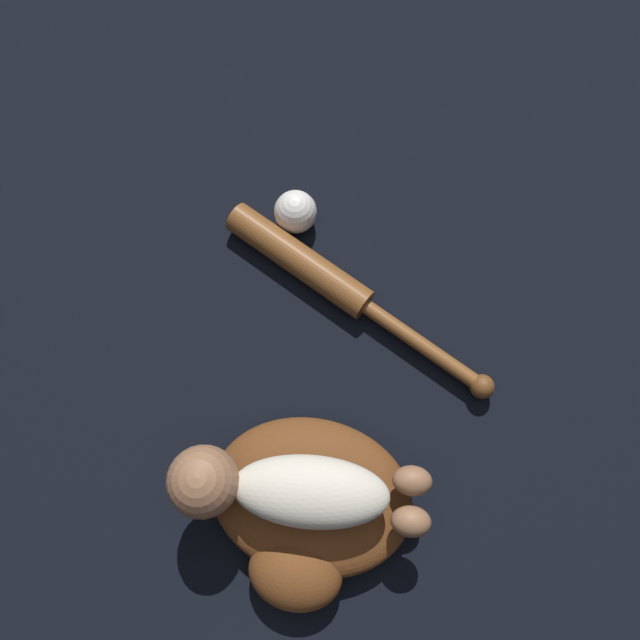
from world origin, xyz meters
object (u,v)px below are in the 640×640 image
object	(u,v)px
baseball_bat	(325,278)
baseball	(295,212)
baseball_glove	(309,508)
baby_figure	(280,489)

from	to	relation	value
baseball_bat	baseball	world-z (taller)	baseball
baseball_glove	baseball_bat	xyz separation A→B (m)	(0.03, -0.38, -0.02)
baseball_glove	baseball_bat	world-z (taller)	baseball_glove
baby_figure	baseball_bat	distance (m)	0.38
baseball_glove	baby_figure	distance (m)	0.09
baseball_bat	baseball	xyz separation A→B (m)	(0.07, -0.11, 0.01)
baseball_glove	baseball	bearing A→B (deg)	-78.61
baby_figure	baseball_bat	xyz separation A→B (m)	(-0.01, -0.36, -0.10)
baseball_glove	baby_figure	xyz separation A→B (m)	(0.04, -0.02, 0.08)
baseball_glove	baseball	distance (m)	0.50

